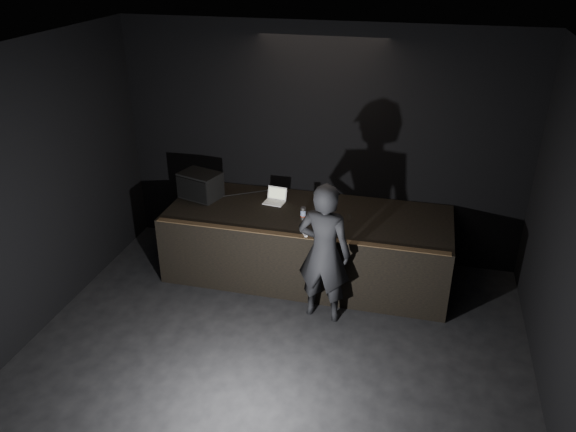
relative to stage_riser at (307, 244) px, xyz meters
The scene contains 11 objects.
ground 2.78m from the stage_riser, 90.00° to the right, with size 7.00×7.00×0.00m, color black.
room_walls 3.13m from the stage_riser, 90.00° to the right, with size 6.10×7.10×3.52m.
stage_riser is the anchor object (origin of this frame).
riser_lip 0.87m from the stage_riser, 90.00° to the right, with size 3.92×0.10×0.01m, color brown.
stage_monitor 1.82m from the stage_riser, behind, with size 0.67×0.57×0.38m.
cable 1.31m from the stage_riser, 163.07° to the left, with size 0.02×0.02×0.97m, color black.
laptop 0.82m from the stage_riser, 155.39° to the left, with size 0.32×0.30×0.20m.
beer_can 0.63m from the stage_riser, 96.41° to the right, with size 0.08×0.08×0.18m.
plastic_cup 0.82m from the stage_riser, 10.99° to the right, with size 0.07×0.07×0.09m, color white.
wii_remote 0.84m from the stage_riser, 81.61° to the right, with size 0.04×0.16×0.03m, color silver.
person 1.13m from the stage_riser, 66.48° to the right, with size 0.69×0.45×1.89m, color black.
Camera 1 is at (1.45, -4.23, 4.49)m, focal length 35.00 mm.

